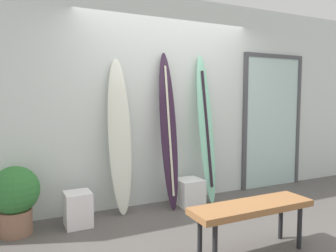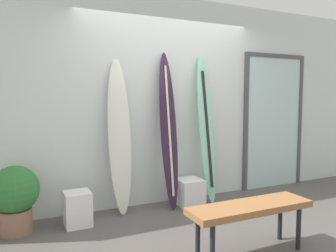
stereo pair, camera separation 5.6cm
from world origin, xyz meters
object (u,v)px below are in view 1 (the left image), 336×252
at_px(surfboard_charcoal, 169,132).
at_px(bench, 252,210).
at_px(surfboard_ivory, 120,137).
at_px(surfboard_seafoam, 206,130).
at_px(display_block_left, 189,192).
at_px(display_block_center, 78,209).
at_px(potted_plant, 15,196).
at_px(glass_door, 272,119).

bearing_deg(surfboard_charcoal, bench, -84.69).
relative_size(surfboard_ivory, surfboard_seafoam, 0.95).
height_order(display_block_left, display_block_center, display_block_center).
relative_size(surfboard_charcoal, display_block_center, 5.28).
bearing_deg(potted_plant, display_block_center, -4.49).
height_order(glass_door, bench, glass_door).
distance_m(display_block_center, potted_plant, 0.67).
height_order(surfboard_ivory, bench, surfboard_ivory).
height_order(surfboard_ivory, display_block_center, surfboard_ivory).
bearing_deg(bench, glass_door, 42.84).
height_order(surfboard_charcoal, surfboard_seafoam, surfboard_charcoal).
distance_m(surfboard_ivory, display_block_center, 0.96).
distance_m(potted_plant, bench, 2.40).
bearing_deg(potted_plant, surfboard_ivory, 7.49).
height_order(surfboard_ivory, glass_door, glass_door).
bearing_deg(surfboard_charcoal, glass_door, 6.18).
bearing_deg(surfboard_ivory, display_block_left, -6.88).
height_order(surfboard_charcoal, bench, surfboard_charcoal).
bearing_deg(display_block_left, glass_door, 8.76).
xyz_separation_m(glass_door, bench, (-1.82, -1.69, -0.68)).
relative_size(display_block_center, bench, 0.32).
distance_m(glass_door, potted_plant, 3.86).
distance_m(display_block_left, glass_door, 1.93).
relative_size(display_block_left, potted_plant, 0.48).
bearing_deg(surfboard_seafoam, bench, -106.43).
distance_m(surfboard_ivory, surfboard_seafoam, 1.21).
height_order(surfboard_charcoal, display_block_center, surfboard_charcoal).
bearing_deg(display_block_left, surfboard_ivory, 173.12).
xyz_separation_m(surfboard_ivory, bench, (0.77, -1.54, -0.54)).
bearing_deg(display_block_center, potted_plant, 175.51).
bearing_deg(surfboard_ivory, glass_door, 3.23).
bearing_deg(display_block_center, surfboard_seafoam, 4.69).
xyz_separation_m(display_block_left, display_block_center, (-1.48, -0.09, 0.02)).
distance_m(surfboard_charcoal, glass_door, 1.98).
distance_m(display_block_center, glass_door, 3.30).
distance_m(surfboard_ivory, display_block_left, 1.21).
bearing_deg(display_block_center, surfboard_charcoal, 6.66).
bearing_deg(surfboard_seafoam, display_block_left, -169.86).
distance_m(surfboard_charcoal, bench, 1.60).
relative_size(surfboard_charcoal, potted_plant, 2.81).
xyz_separation_m(surfboard_ivory, display_block_center, (-0.56, -0.21, -0.76)).
bearing_deg(glass_door, surfboard_charcoal, -173.82).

